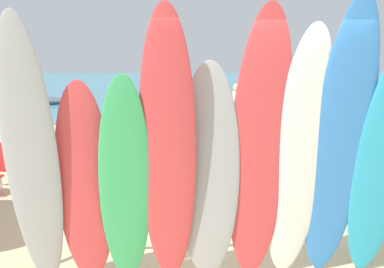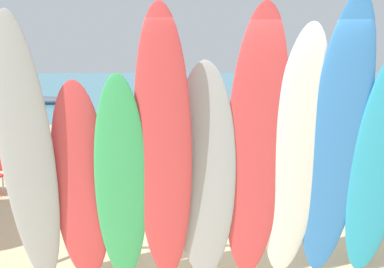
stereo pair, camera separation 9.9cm
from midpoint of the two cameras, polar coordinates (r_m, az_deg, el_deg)
name	(u,v)px [view 2 (the right image)]	position (r m, az deg, el deg)	size (l,w,h in m)	color
ground	(171,112)	(19.27, -2.18, 2.45)	(60.00, 60.00, 0.00)	#D3BC8C
ocean_water	(166,84)	(36.03, -2.90, 5.58)	(60.00, 40.00, 0.02)	teal
surfboard_rack	(203,211)	(5.42, 1.83, -8.64)	(3.56, 0.07, 0.73)	brown
surfboard_grey_0	(28,164)	(4.61, -17.27, -3.19)	(0.46, 0.07, 2.71)	#999EA3
surfboard_red_1	(81,188)	(4.75, -11.70, -5.99)	(0.51, 0.07, 2.11)	#D13D42
surfboard_green_2	(121,187)	(4.62, -7.33, -5.91)	(0.47, 0.06, 2.22)	#38B266
surfboard_red_3	(164,159)	(4.46, -2.55, -2.77)	(0.50, 0.08, 2.78)	#D13D42
surfboard_grey_4	(205,179)	(4.69, 2.04, -5.01)	(0.57, 0.06, 2.26)	#999EA3
surfboard_red_5	(255,154)	(4.64, 7.74, -2.27)	(0.55, 0.06, 2.76)	#D13D42
surfboard_white_6	(295,161)	(4.77, 12.04, -3.03)	(0.54, 0.07, 2.60)	white
surfboard_blue_7	(336,149)	(4.82, 16.36, -1.67)	(0.54, 0.07, 2.87)	#337AD1
surfboard_teal_8	(377,172)	(5.04, 20.55, -4.02)	(0.49, 0.08, 2.40)	#289EC6
beachgoer_near_rack	(205,99)	(13.69, 1.68, 3.91)	(0.64, 0.31, 1.73)	#9E704C
beachgoer_by_water	(240,109)	(12.69, 5.60, 2.84)	(0.39, 0.56, 1.49)	tan
beachgoer_photographing	(281,107)	(12.97, 10.12, 2.97)	(0.40, 0.57, 1.53)	tan
distant_boat	(25,100)	(23.32, -18.13, 3.60)	(4.92, 1.23, 0.39)	#4C515B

